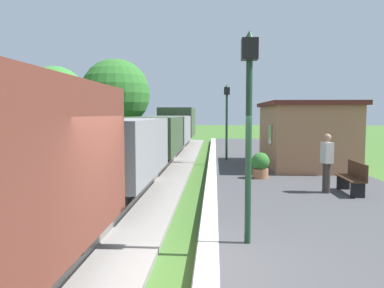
% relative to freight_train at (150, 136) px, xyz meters
% --- Properties ---
extents(ground_plane, '(160.00, 160.00, 0.00)m').
position_rel_freight_train_xyz_m(ground_plane, '(2.40, -11.76, -1.53)').
color(ground_plane, '#3D6628').
extents(platform_edge_stripe, '(0.36, 60.00, 0.01)m').
position_rel_freight_train_xyz_m(platform_edge_stripe, '(2.80, -11.76, -1.27)').
color(platform_edge_stripe, silver).
rests_on(platform_edge_stripe, platform_slab).
extents(track_ballast, '(3.80, 60.00, 0.12)m').
position_rel_freight_train_xyz_m(track_ballast, '(-0.00, -11.76, -1.47)').
color(track_ballast, gray).
rests_on(track_ballast, ground).
extents(rail_near, '(0.07, 60.00, 0.14)m').
position_rel_freight_train_xyz_m(rail_near, '(0.72, -11.76, -1.34)').
color(rail_near, slate).
rests_on(rail_near, track_ballast).
extents(freight_train, '(2.50, 32.60, 2.72)m').
position_rel_freight_train_xyz_m(freight_train, '(0.00, 0.00, 0.00)').
color(freight_train, brown).
rests_on(freight_train, rail_near).
extents(station_hut, '(3.50, 5.80, 2.78)m').
position_rel_freight_train_xyz_m(station_hut, '(6.80, -0.18, 0.13)').
color(station_hut, '#9E6B4C').
rests_on(station_hut, platform_slab).
extents(bench_near_hut, '(0.42, 1.50, 0.91)m').
position_rel_freight_train_xyz_m(bench_near_hut, '(6.86, -6.15, -0.80)').
color(bench_near_hut, '#422819').
rests_on(bench_near_hut, platform_slab).
extents(bench_down_platform, '(0.42, 1.50, 0.91)m').
position_rel_freight_train_xyz_m(bench_down_platform, '(6.86, 4.53, -0.80)').
color(bench_down_platform, '#422819').
rests_on(bench_down_platform, platform_slab).
extents(person_waiting, '(0.30, 0.42, 1.71)m').
position_rel_freight_train_xyz_m(person_waiting, '(6.14, -6.06, -0.34)').
color(person_waiting, '#38332D').
rests_on(person_waiting, platform_slab).
extents(potted_planter, '(0.64, 0.64, 0.92)m').
position_rel_freight_train_xyz_m(potted_planter, '(4.53, -3.64, -0.80)').
color(potted_planter, '#9E6642').
rests_on(potted_planter, platform_slab).
extents(lamp_post_near, '(0.28, 0.28, 3.70)m').
position_rel_freight_train_xyz_m(lamp_post_near, '(3.49, -10.64, 1.28)').
color(lamp_post_near, '#193823').
rests_on(lamp_post_near, platform_slab).
extents(lamp_post_far, '(0.28, 0.28, 3.70)m').
position_rel_freight_train_xyz_m(lamp_post_far, '(3.49, 1.73, 1.28)').
color(lamp_post_far, '#193823').
rests_on(lamp_post_far, platform_slab).
extents(tree_trackside_far, '(3.08, 3.08, 4.78)m').
position_rel_freight_train_xyz_m(tree_trackside_far, '(-4.70, 0.80, 1.70)').
color(tree_trackside_far, '#4C3823').
rests_on(tree_trackside_far, ground).
extents(tree_field_left, '(4.79, 4.79, 6.31)m').
position_rel_freight_train_xyz_m(tree_field_left, '(-3.98, 9.43, 2.38)').
color(tree_field_left, '#4C3823').
rests_on(tree_field_left, ground).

